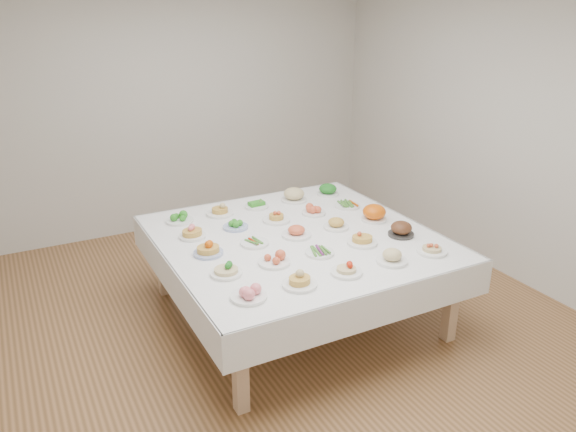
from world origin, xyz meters
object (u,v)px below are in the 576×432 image
dish_12 (296,230)px  display_table (296,243)px  dish_24 (328,189)px  dish_0 (248,292)px

dish_12 → display_table: bearing=-132.5°
display_table → dish_24: (0.78, 0.78, 0.13)m
display_table → dish_24: dish_24 is taller
display_table → dish_24: 1.11m
display_table → dish_0: bearing=-135.4°
dish_0 → dish_12: size_ratio=0.98×
dish_12 → dish_24: dish_24 is taller
display_table → dish_0: size_ratio=9.19×
display_table → dish_12: bearing=47.5°
display_table → dish_12: size_ratio=8.98×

